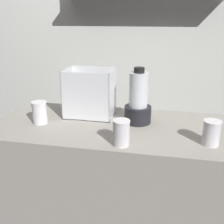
{
  "coord_description": "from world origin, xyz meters",
  "views": [
    {
      "loc": [
        0.28,
        -1.42,
        1.5
      ],
      "look_at": [
        0.0,
        0.0,
        0.98
      ],
      "focal_mm": 42.67,
      "sensor_mm": 36.0,
      "label": 1
    }
  ],
  "objects_px": {
    "carrot_display_bin": "(90,101)",
    "blender_pitcher": "(138,102)",
    "juice_cup_pomegranate_left": "(121,134)",
    "juice_cup_carrot_middle": "(211,134)",
    "juice_cup_pomegranate_far_left": "(40,114)"
  },
  "relations": [
    {
      "from": "carrot_display_bin",
      "to": "blender_pitcher",
      "type": "distance_m",
      "value": 0.32
    },
    {
      "from": "carrot_display_bin",
      "to": "blender_pitcher",
      "type": "relative_size",
      "value": 0.9
    },
    {
      "from": "juice_cup_pomegranate_left",
      "to": "juice_cup_carrot_middle",
      "type": "xyz_separation_m",
      "value": [
        0.43,
        0.09,
        -0.0
      ]
    },
    {
      "from": "blender_pitcher",
      "to": "juice_cup_pomegranate_far_left",
      "type": "xyz_separation_m",
      "value": [
        -0.57,
        -0.13,
        -0.07
      ]
    },
    {
      "from": "carrot_display_bin",
      "to": "juice_cup_carrot_middle",
      "type": "relative_size",
      "value": 2.36
    },
    {
      "from": "carrot_display_bin",
      "to": "juice_cup_carrot_middle",
      "type": "height_order",
      "value": "carrot_display_bin"
    },
    {
      "from": "carrot_display_bin",
      "to": "juice_cup_pomegranate_far_left",
      "type": "height_order",
      "value": "carrot_display_bin"
    },
    {
      "from": "juice_cup_pomegranate_far_left",
      "to": "juice_cup_pomegranate_left",
      "type": "height_order",
      "value": "juice_cup_pomegranate_far_left"
    },
    {
      "from": "juice_cup_pomegranate_left",
      "to": "carrot_display_bin",
      "type": "bearing_deg",
      "value": 125.04
    },
    {
      "from": "juice_cup_pomegranate_far_left",
      "to": "blender_pitcher",
      "type": "bearing_deg",
      "value": 12.63
    },
    {
      "from": "carrot_display_bin",
      "to": "juice_cup_carrot_middle",
      "type": "xyz_separation_m",
      "value": [
        0.7,
        -0.29,
        -0.04
      ]
    },
    {
      "from": "juice_cup_carrot_middle",
      "to": "carrot_display_bin",
      "type": "bearing_deg",
      "value": 157.47
    },
    {
      "from": "carrot_display_bin",
      "to": "blender_pitcher",
      "type": "height_order",
      "value": "blender_pitcher"
    },
    {
      "from": "juice_cup_pomegranate_far_left",
      "to": "juice_cup_carrot_middle",
      "type": "relative_size",
      "value": 1.05
    },
    {
      "from": "juice_cup_pomegranate_far_left",
      "to": "juice_cup_carrot_middle",
      "type": "bearing_deg",
      "value": -5.95
    }
  ]
}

